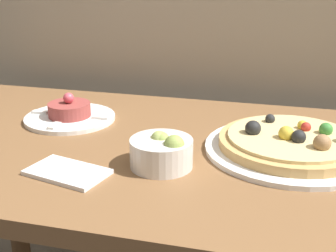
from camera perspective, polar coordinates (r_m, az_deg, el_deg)
name	(u,v)px	position (r m, az deg, el deg)	size (l,w,h in m)	color
dining_table	(208,192)	(1.00, 4.95, -8.05)	(1.46, 0.69, 0.72)	brown
pizza_plate	(292,144)	(0.98, 14.85, -2.10)	(0.35, 0.35, 0.06)	white
tartare_plate	(70,114)	(1.15, -11.89, 1.42)	(0.22, 0.22, 0.07)	white
small_bowl	(162,152)	(0.87, -0.72, -3.14)	(0.12, 0.12, 0.07)	silver
napkin	(67,172)	(0.87, -12.17, -5.52)	(0.16, 0.12, 0.01)	white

